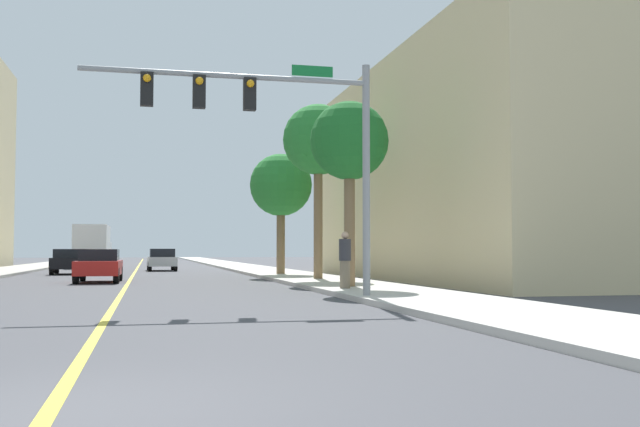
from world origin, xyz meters
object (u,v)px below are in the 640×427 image
object	(u,v)px
palm_mid	(318,142)
car_red	(99,265)
pedestrian	(345,260)
car_black	(70,261)
palm_near	(349,143)
car_silver	(162,260)
palm_far	(281,186)
traffic_signal_mast	(276,123)
delivery_truck	(93,246)

from	to	relation	value
palm_mid	car_red	distance (m)	10.58
pedestrian	car_black	bearing A→B (deg)	-170.36
palm_near	car_silver	xyz separation A→B (m)	(-5.61, 25.97, -4.18)
palm_far	car_silver	distance (m)	14.29
traffic_signal_mast	palm_far	distance (m)	18.59
traffic_signal_mast	palm_mid	size ratio (longest dim) A/B	1.01
palm_mid	car_silver	bearing A→B (deg)	107.61
traffic_signal_mast	car_black	distance (m)	26.12
traffic_signal_mast	palm_near	bearing A→B (deg)	55.48
car_red	pedestrian	distance (m)	12.69
car_silver	palm_near	bearing A→B (deg)	-79.16
palm_far	car_red	world-z (taller)	palm_far
car_silver	delivery_truck	bearing A→B (deg)	116.30
palm_near	palm_mid	world-z (taller)	palm_mid
palm_near	car_silver	distance (m)	26.89
traffic_signal_mast	palm_far	xyz separation A→B (m)	(3.41, 18.27, -0.00)
car_silver	car_red	world-z (taller)	car_silver
traffic_signal_mast	car_red	distance (m)	14.93
traffic_signal_mast	car_black	xyz separation A→B (m)	(-7.44, 24.73, -3.91)
palm_far	car_silver	bearing A→B (deg)	114.56
palm_far	pedestrian	xyz separation A→B (m)	(-0.59, -14.67, -3.60)
palm_far	car_red	distance (m)	10.62
traffic_signal_mast	palm_near	xyz separation A→B (m)	(3.31, 4.81, 0.27)
car_black	car_silver	bearing A→B (deg)	48.55
palm_far	car_black	bearing A→B (deg)	149.27
pedestrian	palm_near	bearing A→B (deg)	141.83
car_red	pedestrian	xyz separation A→B (m)	(8.01, -9.84, 0.32)
car_red	delivery_truck	size ratio (longest dim) A/B	0.48
palm_near	palm_mid	size ratio (longest dim) A/B	0.83
palm_near	palm_mid	xyz separation A→B (m)	(0.49, 6.73, 1.05)
pedestrian	traffic_signal_mast	bearing A→B (deg)	-54.38
palm_mid	delivery_truck	distance (m)	31.26
palm_far	car_silver	xyz separation A→B (m)	(-5.71, 12.50, -3.90)
traffic_signal_mast	pedestrian	world-z (taller)	traffic_signal_mast
palm_mid	pedestrian	size ratio (longest dim) A/B	4.17
delivery_truck	palm_mid	bearing A→B (deg)	-68.81
palm_mid	pedestrian	bearing A→B (deg)	-97.04
pedestrian	car_red	bearing A→B (deg)	-157.11
traffic_signal_mast	car_silver	distance (m)	31.11
palm_near	palm_far	distance (m)	13.47
traffic_signal_mast	palm_far	world-z (taller)	palm_far
car_silver	traffic_signal_mast	bearing A→B (deg)	-87.08
palm_mid	palm_far	world-z (taller)	palm_mid
palm_far	car_red	bearing A→B (deg)	-150.63
car_red	palm_mid	bearing A→B (deg)	-11.21
car_silver	car_black	size ratio (longest dim) A/B	1.13
palm_near	delivery_truck	xyz separation A→B (m)	(-10.67, 35.62, -3.20)
palm_far	palm_mid	bearing A→B (deg)	-86.66
traffic_signal_mast	palm_mid	xyz separation A→B (m)	(3.80, 11.54, 1.33)
palm_far	car_black	size ratio (longest dim) A/B	1.59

